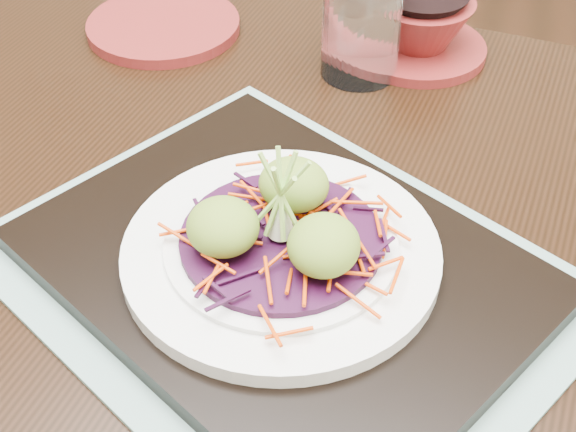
% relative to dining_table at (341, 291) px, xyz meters
% --- Properties ---
extents(dining_table, '(1.18, 0.86, 0.68)m').
position_rel_dining_table_xyz_m(dining_table, '(0.00, 0.00, 0.00)').
color(dining_table, black).
rests_on(dining_table, ground).
extents(placemat, '(0.53, 0.50, 0.00)m').
position_rel_dining_table_xyz_m(placemat, '(-0.03, -0.08, 0.09)').
color(placemat, gray).
rests_on(placemat, dining_table).
extents(serving_tray, '(0.46, 0.42, 0.02)m').
position_rel_dining_table_xyz_m(serving_tray, '(-0.03, -0.08, 0.10)').
color(serving_tray, black).
rests_on(serving_tray, placemat).
extents(white_plate, '(0.24, 0.24, 0.02)m').
position_rel_dining_table_xyz_m(white_plate, '(-0.03, -0.08, 0.12)').
color(white_plate, silver).
rests_on(white_plate, serving_tray).
extents(cabbage_bed, '(0.15, 0.15, 0.01)m').
position_rel_dining_table_xyz_m(cabbage_bed, '(-0.03, -0.08, 0.13)').
color(cabbage_bed, '#2F0928').
rests_on(cabbage_bed, white_plate).
extents(carrot_julienne, '(0.18, 0.18, 0.01)m').
position_rel_dining_table_xyz_m(carrot_julienne, '(-0.03, -0.08, 0.14)').
color(carrot_julienne, '#D43B03').
rests_on(carrot_julienne, cabbage_bed).
extents(guacamole_scoops, '(0.13, 0.12, 0.04)m').
position_rel_dining_table_xyz_m(guacamole_scoops, '(-0.03, -0.08, 0.15)').
color(guacamole_scoops, olive).
rests_on(guacamole_scoops, cabbage_bed).
extents(scallion_garnish, '(0.06, 0.06, 0.08)m').
position_rel_dining_table_xyz_m(scallion_garnish, '(-0.03, -0.08, 0.17)').
color(scallion_garnish, '#90C34E').
rests_on(scallion_garnish, cabbage_bed).
extents(terracotta_side_plate, '(0.22, 0.22, 0.01)m').
position_rel_dining_table_xyz_m(terracotta_side_plate, '(-0.27, 0.26, 0.10)').
color(terracotta_side_plate, maroon).
rests_on(terracotta_side_plate, dining_table).
extents(water_glass, '(0.11, 0.11, 0.11)m').
position_rel_dining_table_xyz_m(water_glass, '(-0.03, 0.23, 0.15)').
color(water_glass, white).
rests_on(water_glass, dining_table).
extents(terracotta_bowl_set, '(0.19, 0.19, 0.06)m').
position_rel_dining_table_xyz_m(terracotta_bowl_set, '(0.02, 0.28, 0.12)').
color(terracotta_bowl_set, maroon).
rests_on(terracotta_bowl_set, dining_table).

